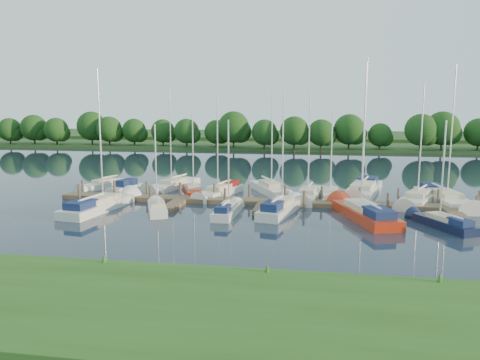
% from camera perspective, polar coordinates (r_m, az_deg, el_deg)
% --- Properties ---
extents(ground, '(260.00, 260.00, 0.00)m').
position_cam_1_polar(ground, '(36.04, 1.71, -5.50)').
color(ground, '#192533').
rests_on(ground, ground).
extents(near_bank, '(90.00, 10.00, 0.50)m').
position_cam_1_polar(near_bank, '(21.05, -4.44, -15.54)').
color(near_bank, '#264C15').
rests_on(near_bank, ground).
extents(dock, '(40.00, 6.00, 0.40)m').
position_cam_1_polar(dock, '(43.06, 3.03, -2.85)').
color(dock, brown).
rests_on(dock, ground).
extents(mooring_pilings, '(38.24, 2.84, 2.00)m').
position_cam_1_polar(mooring_pilings, '(44.08, 3.20, -2.05)').
color(mooring_pilings, '#473D33').
rests_on(mooring_pilings, ground).
extents(far_shore, '(180.00, 30.00, 0.60)m').
position_cam_1_polar(far_shore, '(110.03, 7.03, 4.30)').
color(far_shore, '#20441A').
rests_on(far_shore, ground).
extents(distant_hill, '(220.00, 40.00, 1.40)m').
position_cam_1_polar(distant_hill, '(134.92, 7.51, 5.30)').
color(distant_hill, '#314F22').
rests_on(distant_hill, ground).
extents(treeline, '(146.23, 10.02, 8.31)m').
position_cam_1_polar(treeline, '(96.84, 4.94, 5.94)').
color(treeline, '#38281C').
rests_on(treeline, ground).
extents(sailboat_n_0, '(3.52, 6.86, 8.86)m').
position_cam_1_polar(sailboat_n_0, '(54.49, -16.27, -0.64)').
color(sailboat_n_0, silver).
rests_on(sailboat_n_0, ground).
extents(motorboat, '(2.54, 5.09, 1.59)m').
position_cam_1_polar(motorboat, '(51.65, -13.74, -0.97)').
color(motorboat, silver).
rests_on(motorboat, ground).
extents(sailboat_n_2, '(4.08, 9.07, 11.35)m').
position_cam_1_polar(sailboat_n_2, '(52.60, -8.21, -0.71)').
color(sailboat_n_2, silver).
rests_on(sailboat_n_2, ground).
extents(sailboat_n_3, '(3.54, 6.73, 8.68)m').
position_cam_1_polar(sailboat_n_3, '(48.82, -5.71, -1.40)').
color(sailboat_n_3, '#A7260F').
rests_on(sailboat_n_3, ground).
extents(sailboat_n_4, '(3.73, 7.94, 10.18)m').
position_cam_1_polar(sailboat_n_4, '(47.66, -2.47, -1.54)').
color(sailboat_n_4, silver).
rests_on(sailboat_n_4, ground).
extents(sailboat_n_5, '(5.11, 8.26, 10.99)m').
position_cam_1_polar(sailboat_n_5, '(49.24, 3.73, -1.27)').
color(sailboat_n_5, silver).
rests_on(sailboat_n_5, ground).
extents(sailboat_n_6, '(2.86, 8.53, 10.72)m').
position_cam_1_polar(sailboat_n_6, '(46.68, 8.32, -1.93)').
color(sailboat_n_6, silver).
rests_on(sailboat_n_6, ground).
extents(sailboat_n_7, '(1.78, 6.80, 8.72)m').
position_cam_1_polar(sailboat_n_7, '(47.57, 10.94, -1.79)').
color(sailboat_n_7, silver).
rests_on(sailboat_n_7, ground).
extents(sailboat_n_8, '(4.85, 11.51, 14.36)m').
position_cam_1_polar(sailboat_n_8, '(50.04, 14.76, -1.33)').
color(sailboat_n_8, silver).
rests_on(sailboat_n_8, ground).
extents(sailboat_n_9, '(5.28, 8.82, 11.53)m').
position_cam_1_polar(sailboat_n_9, '(46.95, 20.90, -2.35)').
color(sailboat_n_9, silver).
rests_on(sailboat_n_9, ground).
extents(sailboat_n_10, '(3.83, 10.63, 13.25)m').
position_cam_1_polar(sailboat_n_10, '(48.22, 23.71, -2.17)').
color(sailboat_n_10, silver).
rests_on(sailboat_n_10, ground).
extents(sailboat_s_0, '(3.45, 10.12, 12.67)m').
position_cam_1_polar(sailboat_s_0, '(43.02, -16.66, -3.05)').
color(sailboat_s_0, silver).
rests_on(sailboat_s_0, ground).
extents(sailboat_s_1, '(3.29, 5.97, 7.86)m').
position_cam_1_polar(sailboat_s_1, '(41.02, -10.06, -3.47)').
color(sailboat_s_1, silver).
rests_on(sailboat_s_1, ground).
extents(sailboat_s_2, '(1.71, 6.35, 8.28)m').
position_cam_1_polar(sailboat_s_2, '(39.15, -1.52, -3.85)').
color(sailboat_s_2, silver).
rests_on(sailboat_s_2, ground).
extents(sailboat_s_3, '(3.43, 8.28, 10.66)m').
position_cam_1_polar(sailboat_s_3, '(39.84, 4.94, -3.62)').
color(sailboat_s_3, silver).
rests_on(sailboat_s_3, ground).
extents(sailboat_s_4, '(5.05, 10.21, 12.96)m').
position_cam_1_polar(sailboat_s_4, '(39.39, 14.78, -4.04)').
color(sailboat_s_4, '#A7260F').
rests_on(sailboat_s_4, ground).
extents(sailboat_s_5, '(3.95, 6.23, 8.32)m').
position_cam_1_polar(sailboat_s_5, '(38.30, 23.50, -4.90)').
color(sailboat_s_5, black).
rests_on(sailboat_s_5, ground).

